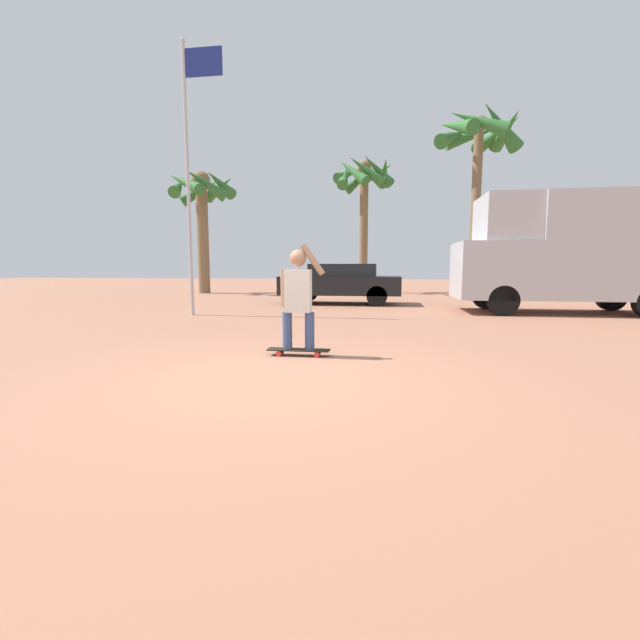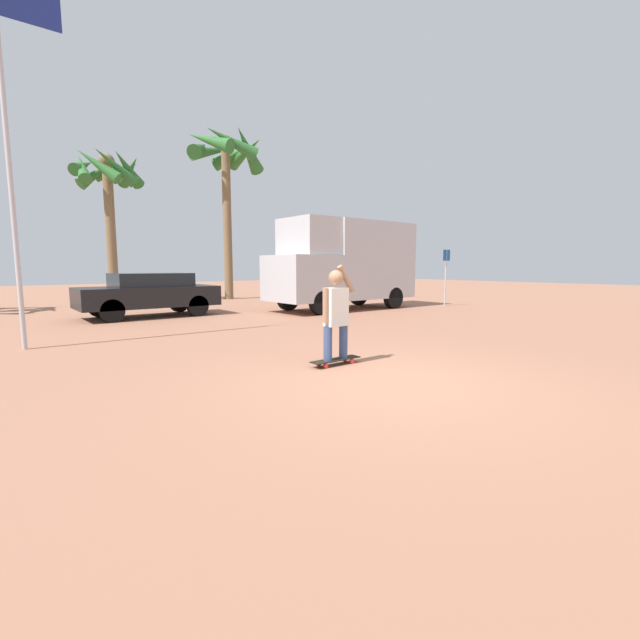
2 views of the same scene
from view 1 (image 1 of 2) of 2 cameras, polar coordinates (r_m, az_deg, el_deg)
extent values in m
plane|color=#A36B51|center=(5.07, -6.57, -7.85)|extent=(80.00, 80.00, 0.00)
cube|color=black|center=(6.32, -2.88, -3.98)|extent=(0.92, 0.22, 0.02)
cylinder|color=red|center=(6.30, -5.54, -4.49)|extent=(0.08, 0.03, 0.08)
cylinder|color=red|center=(6.47, -5.16, -4.17)|extent=(0.08, 0.03, 0.08)
cylinder|color=red|center=(6.19, -0.48, -4.66)|extent=(0.08, 0.03, 0.08)
cylinder|color=red|center=(6.37, -0.23, -4.33)|extent=(0.08, 0.03, 0.08)
cylinder|color=#384C7A|center=(6.31, -4.38, -1.40)|extent=(0.14, 0.14, 0.55)
cylinder|color=#384C7A|center=(6.24, -1.39, -1.47)|extent=(0.14, 0.14, 0.55)
cube|color=silver|center=(6.21, -2.93, 3.90)|extent=(0.37, 0.22, 0.62)
sphere|color=#A37556|center=(6.20, -2.95, 8.24)|extent=(0.24, 0.24, 0.24)
cylinder|color=#A37556|center=(6.25, -4.86, 4.22)|extent=(0.09, 0.09, 0.55)
cylinder|color=#A37556|center=(6.16, -0.97, 8.04)|extent=(0.36, 0.09, 0.46)
cylinder|color=black|center=(12.39, 23.21, 2.40)|extent=(0.81, 0.28, 0.81)
cylinder|color=black|center=(14.26, 21.24, 3.04)|extent=(0.81, 0.28, 0.81)
cylinder|color=black|center=(15.46, 34.31, 2.56)|extent=(0.81, 0.28, 0.81)
cube|color=#BCBCC1|center=(13.28, 21.95, 6.16)|extent=(2.02, 2.21, 1.58)
cube|color=black|center=(13.19, 20.30, 7.60)|extent=(0.04, 1.88, 0.79)
cube|color=#BCBCC1|center=(14.24, 33.56, 8.09)|extent=(3.75, 2.21, 2.86)
cube|color=#BCBCC1|center=(13.41, 23.53, 12.20)|extent=(1.42, 2.03, 1.27)
cylinder|color=black|center=(14.44, -2.66, 3.30)|extent=(0.68, 0.22, 0.68)
cylinder|color=black|center=(16.06, -1.53, 3.69)|extent=(0.68, 0.22, 0.68)
cylinder|color=black|center=(14.17, 7.59, 3.17)|extent=(0.68, 0.22, 0.68)
cylinder|color=black|center=(15.82, 7.68, 3.58)|extent=(0.68, 0.22, 0.68)
cube|color=black|center=(15.05, 2.75, 4.66)|extent=(4.14, 1.87, 0.63)
cube|color=black|center=(15.03, 3.16, 6.67)|extent=(2.28, 1.65, 0.42)
cylinder|color=brown|center=(20.84, 20.02, 13.46)|extent=(0.41, 0.41, 7.50)
sphere|color=brown|center=(21.60, 20.48, 23.37)|extent=(0.66, 0.66, 0.66)
cone|color=#2D6B2D|center=(21.96, 23.61, 22.28)|extent=(1.05, 2.56, 1.45)
cone|color=#2D6B2D|center=(22.44, 22.47, 21.91)|extent=(2.11, 2.33, 1.54)
cone|color=#2D6B2D|center=(22.67, 19.56, 22.11)|extent=(2.53, 0.84, 1.28)
cone|color=#2D6B2D|center=(22.06, 17.40, 22.38)|extent=(2.04, 2.37, 1.55)
cone|color=#2D6B2D|center=(20.84, 17.67, 23.45)|extent=(1.75, 2.52, 1.41)
cone|color=#2D6B2D|center=(20.37, 20.38, 23.59)|extent=(2.56, 1.21, 1.55)
cone|color=#2D6B2D|center=(20.67, 22.98, 22.73)|extent=(2.29, 1.82, 2.03)
cylinder|color=brown|center=(21.56, 5.84, 11.73)|extent=(0.41, 0.41, 6.08)
sphere|color=brown|center=(22.01, 5.95, 19.65)|extent=(0.66, 0.66, 0.66)
cone|color=#2D6B2D|center=(22.03, 8.57, 18.93)|extent=(0.73, 2.00, 1.32)
cone|color=#2D6B2D|center=(22.71, 7.54, 18.82)|extent=(1.92, 1.61, 1.05)
cone|color=#2D6B2D|center=(22.86, 5.51, 18.27)|extent=(1.91, 0.91, 1.61)
cone|color=#2D6B2D|center=(22.51, 3.81, 18.85)|extent=(1.49, 1.97, 1.19)
cone|color=#2D6B2D|center=(22.05, 3.32, 18.70)|extent=(0.63, 1.85, 1.62)
cone|color=#2D6B2D|center=(21.19, 4.33, 19.23)|extent=(1.85, 1.47, 1.55)
cone|color=#2D6B2D|center=(21.01, 6.14, 19.30)|extent=(1.90, 0.75, 1.57)
cone|color=#2D6B2D|center=(21.23, 7.69, 19.21)|extent=(1.75, 1.67, 1.51)
cylinder|color=brown|center=(21.95, -15.34, 10.55)|extent=(0.55, 0.55, 5.41)
sphere|color=brown|center=(22.29, -15.58, 17.50)|extent=(0.88, 0.88, 0.88)
cone|color=#2D6B2D|center=(21.68, -13.19, 17.31)|extent=(1.00, 2.24, 1.24)
cone|color=#2D6B2D|center=(22.84, -13.27, 16.75)|extent=(2.14, 1.66, 1.28)
cone|color=#2D6B2D|center=(23.26, -15.69, 16.20)|extent=(2.12, 1.46, 1.62)
cone|color=#2D6B2D|center=(22.45, -18.29, 16.62)|extent=(1.05, 2.22, 1.43)
cone|color=#2D6B2D|center=(21.54, -17.67, 17.13)|extent=(2.22, 1.37, 1.36)
cone|color=#2D6B2D|center=(21.22, -15.02, 17.18)|extent=(2.07, 1.66, 1.57)
cylinder|color=#B7B7BC|center=(12.19, -17.18, 16.95)|extent=(0.09, 0.09, 6.90)
sphere|color=#B7B7BC|center=(13.26, -17.84, 31.99)|extent=(0.12, 0.12, 0.12)
cube|color=navy|center=(12.84, -15.25, 30.28)|extent=(0.98, 0.02, 0.69)
camera|label=2|loc=(5.77, -73.35, 5.00)|focal=24.00mm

